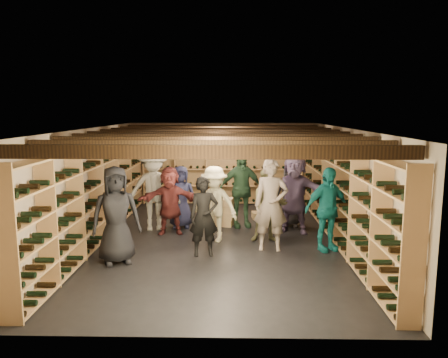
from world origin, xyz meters
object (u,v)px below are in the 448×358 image
crate_stack_left (223,212)px  person_2 (269,206)px  person_1 (204,217)px  person_0 (116,215)px  crate_loose (262,215)px  crate_stack_right (211,208)px  person_12 (290,195)px  person_5 (170,200)px  person_10 (241,189)px  person_7 (271,205)px  person_11 (294,193)px  person_3 (214,204)px  person_9 (153,189)px  person_6 (181,197)px  person_4 (327,209)px

crate_stack_left → person_2: size_ratio=0.43×
person_1 → person_0: bearing=-175.7°
crate_loose → crate_stack_right: bearing=178.5°
person_2 → person_12: bearing=63.9°
person_5 → person_10: bearing=17.9°
person_7 → person_11: size_ratio=1.00×
crate_stack_left → person_1: bearing=-98.1°
crate_stack_left → person_7: size_ratio=0.37×
crate_stack_right → person_3: bearing=-85.0°
person_2 → person_12: 1.42m
person_1 → person_12: (1.92, 2.21, -0.02)m
crate_stack_left → person_7: person_7 is taller
person_3 → person_9: (-1.45, 0.89, 0.15)m
crate_loose → person_7: bearing=-89.8°
crate_stack_left → crate_loose: (0.99, 0.72, -0.25)m
person_2 → person_6: size_ratio=1.06×
person_11 → person_3: bearing=-140.3°
person_2 → person_12: size_ratio=1.05×
person_9 → crate_stack_left: bearing=2.5°
person_5 → person_11: bearing=-0.3°
person_3 → person_6: size_ratio=1.09×
crate_stack_left → person_6: 1.09m
person_1 → person_5: bearing=109.2°
person_4 → person_10: bearing=112.0°
person_12 → person_4: bearing=-73.2°
crate_loose → person_2: person_2 is taller
person_1 → crate_stack_right: bearing=79.3°
person_9 → person_10: person_9 is taller
person_0 → person_4: 4.07m
person_12 → person_9: bearing=-171.7°
person_11 → person_0: bearing=-131.4°
person_2 → person_10: (-0.58, 1.20, 0.12)m
crate_loose → person_12: bearing=-49.2°
crate_stack_right → person_11: size_ratio=0.31×
crate_loose → person_3: person_3 is taller
person_0 → person_1: person_0 is taller
crate_stack_right → person_6: 1.24m
person_1 → person_6: (-0.69, 2.03, -0.03)m
person_5 → person_12: size_ratio=1.02×
person_1 → person_5: same height
person_5 → person_12: person_5 is taller
person_5 → crate_stack_right: bearing=56.3°
person_11 → person_4: bearing=-51.9°
person_3 → person_4: bearing=7.2°
person_5 → person_7: size_ratio=0.83×
crate_stack_left → person_11: (1.63, -0.55, 0.58)m
person_5 → person_9: bearing=137.6°
crate_stack_right → person_5: size_ratio=0.37×
person_1 → person_6: person_1 is taller
crate_stack_right → person_10: 1.30m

